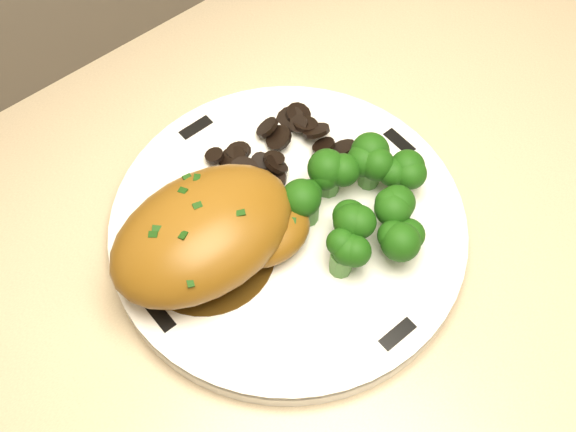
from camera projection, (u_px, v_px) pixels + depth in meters
counter at (462, 298)px, 1.01m from camera, size 1.99×0.66×0.98m
plate at (288, 229)px, 0.57m from camera, size 0.31×0.31×0.02m
rim_accent_0 at (196, 128)px, 0.61m from camera, size 0.03×0.01×0.00m
rim_accent_1 at (159, 315)px, 0.52m from camera, size 0.01×0.03×0.00m
rim_accent_2 at (397, 334)px, 0.51m from camera, size 0.03×0.01×0.00m
rim_accent_3 at (399, 142)px, 0.60m from camera, size 0.01×0.03×0.00m
gravy_pool at (206, 252)px, 0.55m from camera, size 0.11×0.11×0.00m
chicken_breast at (210, 234)px, 0.52m from camera, size 0.15×0.10×0.06m
mushroom_pile at (275, 162)px, 0.59m from camera, size 0.09×0.07×0.03m
broccoli_florets at (362, 203)px, 0.54m from camera, size 0.11×0.10×0.04m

